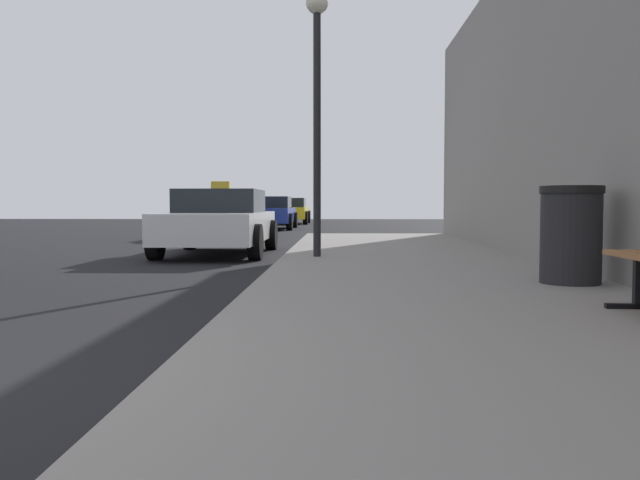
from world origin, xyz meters
name	(u,v)px	position (x,y,z in m)	size (l,w,h in m)	color
sidewalk	(579,409)	(4.00, 0.00, 0.07)	(4.00, 32.00, 0.15)	gray
trash_bin	(571,234)	(5.36, 4.14, 0.67)	(0.66, 0.66, 1.03)	black
street_lamp	(317,75)	(2.56, 7.67, 3.02)	(0.36, 0.36, 4.17)	black
car_white	(219,221)	(0.57, 10.06, 0.65)	(1.99, 4.23, 1.43)	white
car_black	(223,215)	(-0.56, 16.83, 0.65)	(2.05, 4.13, 1.27)	black
car_blue	(269,212)	(0.13, 23.21, 0.65)	(2.06, 4.38, 1.27)	#233899
car_yellow	(289,211)	(0.41, 30.06, 0.65)	(1.98, 4.34, 1.27)	yellow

